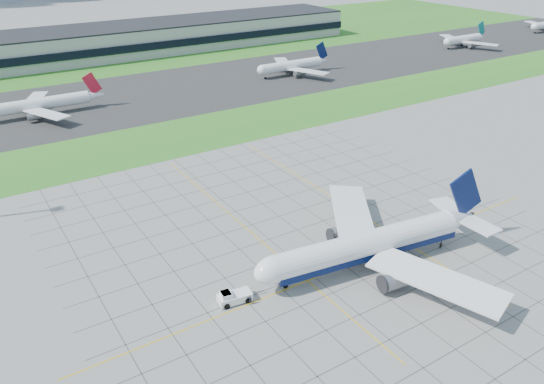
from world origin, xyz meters
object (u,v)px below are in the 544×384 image
(distant_jet_3, at_px, (464,39))
(crew_far, at_px, (441,245))
(airliner, at_px, (369,245))
(pushback_tug, at_px, (233,297))
(distant_jet_2, at_px, (292,65))
(distant_jet_1, at_px, (33,105))
(crew_near, at_px, (250,300))

(distant_jet_3, bearing_deg, crew_far, -141.59)
(distant_jet_3, bearing_deg, airliner, -144.97)
(pushback_tug, bearing_deg, airliner, -0.59)
(distant_jet_2, relative_size, distant_jet_3, 1.00)
(crew_far, distance_m, distant_jet_1, 160.05)
(crew_far, height_order, distant_jet_1, distant_jet_1)
(crew_far, bearing_deg, distant_jet_2, 98.15)
(distant_jet_3, bearing_deg, pushback_tug, -149.46)
(crew_far, relative_size, distant_jet_2, 0.04)
(airliner, height_order, distant_jet_3, airliner)
(airliner, xyz_separation_m, distant_jet_3, (204.00, 143.00, -0.45))
(airliner, relative_size, distant_jet_2, 1.35)
(crew_far, bearing_deg, airliner, -162.94)
(crew_near, xyz_separation_m, crew_far, (46.48, -6.39, 0.01))
(distant_jet_2, bearing_deg, crew_far, -112.33)
(distant_jet_1, distance_m, distant_jet_3, 244.50)
(crew_near, relative_size, distant_jet_1, 0.04)
(airliner, xyz_separation_m, pushback_tug, (-30.79, 4.46, -3.74))
(crew_far, relative_size, distant_jet_3, 0.04)
(crew_far, height_order, distant_jet_2, distant_jet_2)
(crew_near, distance_m, crew_far, 46.92)
(airliner, xyz_separation_m, distant_jet_1, (-40.49, 144.52, -0.45))
(pushback_tug, distance_m, distant_jet_2, 177.68)
(distant_jet_1, bearing_deg, distant_jet_3, -0.36)
(distant_jet_1, bearing_deg, airliner, -74.35)
(airliner, distance_m, distant_jet_2, 164.32)
(airliner, relative_size, crew_far, 30.08)
(crew_near, bearing_deg, crew_far, -47.20)
(pushback_tug, bearing_deg, distant_jet_2, 59.42)
(airliner, bearing_deg, crew_far, -5.77)
(distant_jet_3, bearing_deg, crew_near, -148.75)
(distant_jet_1, bearing_deg, distant_jet_2, -0.24)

